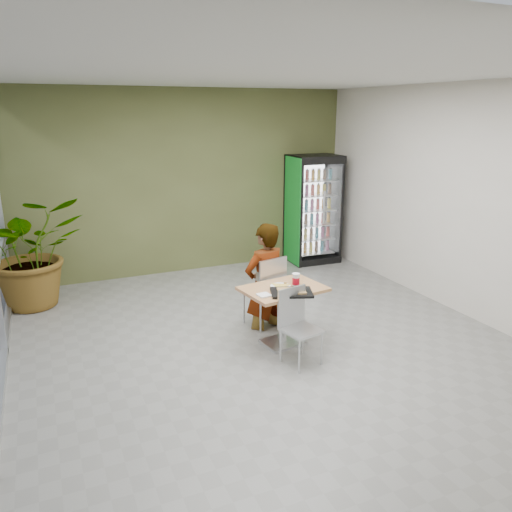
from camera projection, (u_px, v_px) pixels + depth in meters
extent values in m
plane|color=gray|center=(272.00, 349.00, 6.12)|extent=(7.00, 7.00, 0.00)
cube|color=#B16F4C|center=(283.00, 289.00, 6.06)|extent=(1.06, 0.82, 0.04)
cylinder|color=silver|center=(283.00, 317.00, 6.17)|extent=(0.10, 0.10, 0.71)
cube|color=silver|center=(282.00, 342.00, 6.26)|extent=(0.54, 0.46, 0.04)
cube|color=silver|center=(263.00, 292.00, 6.71)|extent=(0.52, 0.52, 0.03)
cube|color=silver|center=(273.00, 278.00, 6.47)|extent=(0.43, 0.13, 0.52)
cylinder|color=silver|center=(266.00, 301.00, 7.02)|extent=(0.02, 0.02, 0.47)
cylinder|color=silver|center=(244.00, 307.00, 6.81)|extent=(0.02, 0.02, 0.47)
cylinder|color=silver|center=(283.00, 309.00, 6.74)|extent=(0.02, 0.02, 0.47)
cylinder|color=silver|center=(261.00, 316.00, 6.52)|extent=(0.02, 0.02, 0.47)
cube|color=silver|center=(301.00, 330.00, 5.67)|extent=(0.46, 0.46, 0.03)
cube|color=silver|center=(291.00, 306.00, 5.75)|extent=(0.39, 0.11, 0.46)
cylinder|color=silver|center=(299.00, 356.00, 5.50)|extent=(0.02, 0.02, 0.42)
cylinder|color=silver|center=(322.00, 348.00, 5.69)|extent=(0.02, 0.02, 0.42)
cylinder|color=silver|center=(281.00, 345.00, 5.76)|extent=(0.02, 0.02, 0.42)
cylinder|color=silver|center=(302.00, 338.00, 5.95)|extent=(0.02, 0.02, 0.42)
imported|color=black|center=(265.00, 287.00, 6.64)|extent=(0.71, 0.55, 1.73)
cylinder|color=white|center=(280.00, 286.00, 6.09)|extent=(0.25, 0.25, 0.01)
cylinder|color=white|center=(296.00, 280.00, 6.07)|extent=(0.09, 0.09, 0.16)
cylinder|color=red|center=(296.00, 281.00, 6.07)|extent=(0.09, 0.09, 0.09)
cylinder|color=white|center=(296.00, 274.00, 6.05)|extent=(0.09, 0.09, 0.01)
cube|color=white|center=(264.00, 295.00, 5.78)|extent=(0.16, 0.16, 0.02)
cube|color=black|center=(291.00, 292.00, 5.85)|extent=(0.57, 0.49, 0.03)
cube|color=black|center=(313.00, 209.00, 9.47)|extent=(0.94, 0.75, 2.03)
cube|color=green|center=(292.00, 211.00, 9.29)|extent=(0.04, 0.69, 1.99)
cube|color=white|center=(323.00, 211.00, 9.16)|extent=(0.73, 0.05, 1.62)
imported|color=#2C5C25|center=(31.00, 252.00, 7.30)|extent=(1.72, 1.57, 1.65)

